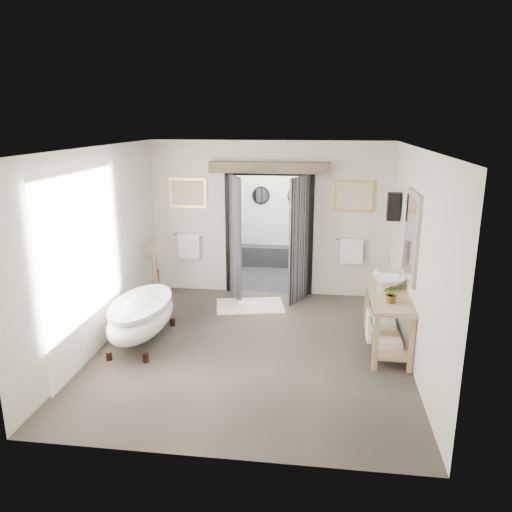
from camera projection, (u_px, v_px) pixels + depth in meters
name	position (u px, v px, depth m)	size (l,w,h in m)	color
ground_plane	(251.00, 348.00, 7.38)	(5.00, 5.00, 0.00)	brown
room_shell	(246.00, 227.00, 6.77)	(4.52, 5.02, 2.91)	beige
shower_room	(276.00, 230.00, 10.95)	(2.22, 2.01, 2.51)	black
back_wall_dressing	(268.00, 215.00, 9.17)	(3.82, 0.77, 2.52)	black
clawfoot_tub	(142.00, 315.00, 7.48)	(0.81, 1.82, 0.89)	black
vanity	(386.00, 316.00, 7.27)	(0.57, 1.60, 0.85)	tan
pedestal_mirror	(155.00, 277.00, 9.01)	(0.35, 0.23, 1.18)	brown
rug	(250.00, 306.00, 9.02)	(1.20, 0.80, 0.01)	silver
slippers	(247.00, 303.00, 9.07)	(0.38, 0.26, 0.05)	white
basin	(389.00, 282.00, 7.42)	(0.45, 0.45, 0.16)	white
plant	(392.00, 293.00, 6.77)	(0.24, 0.21, 0.27)	gray
soap_bottle_a	(380.00, 288.00, 7.14)	(0.08, 0.08, 0.18)	gray
soap_bottle_b	(377.00, 273.00, 7.83)	(0.14, 0.14, 0.18)	gray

